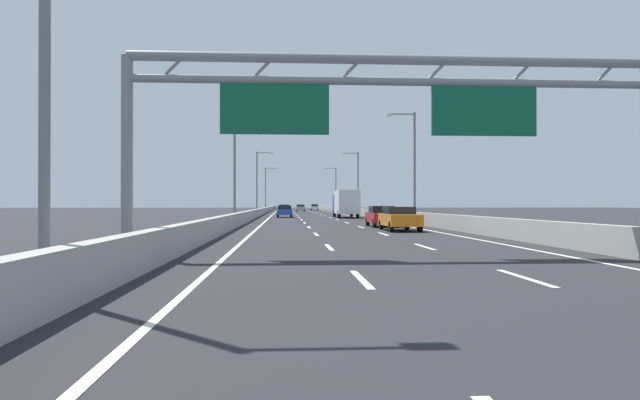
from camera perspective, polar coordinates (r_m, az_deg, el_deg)
ground_plane at (r=99.81m, az=-1.52°, el=-1.29°), size 260.00×260.00×0.00m
lane_dash_left_1 at (r=12.46m, az=4.13°, el=-7.86°), size 0.16×3.00×0.01m
lane_dash_left_2 at (r=21.37m, az=0.92°, el=-4.72°), size 0.16×3.00×0.01m
lane_dash_left_3 at (r=30.33m, az=-0.39°, el=-3.43°), size 0.16×3.00×0.01m
lane_dash_left_4 at (r=39.31m, az=-1.10°, el=-2.73°), size 0.16×3.00×0.01m
lane_dash_left_5 at (r=48.30m, az=-1.55°, el=-2.29°), size 0.16×3.00×0.01m
lane_dash_left_6 at (r=57.29m, az=-1.85°, el=-1.98°), size 0.16×3.00×0.01m
lane_dash_left_7 at (r=66.28m, az=-2.07°, el=-1.76°), size 0.16×3.00×0.01m
lane_dash_left_8 at (r=75.28m, az=-2.24°, el=-1.59°), size 0.16×3.00×0.01m
lane_dash_left_9 at (r=84.27m, az=-2.38°, el=-1.46°), size 0.16×3.00×0.01m
lane_dash_left_10 at (r=93.27m, az=-2.48°, el=-1.35°), size 0.16×3.00×0.01m
lane_dash_left_11 at (r=102.27m, az=-2.57°, el=-1.27°), size 0.16×3.00×0.01m
lane_dash_left_12 at (r=111.26m, az=-2.65°, el=-1.19°), size 0.16×3.00×0.01m
lane_dash_left_13 at (r=120.26m, az=-2.71°, el=-1.13°), size 0.16×3.00×0.01m
lane_dash_left_14 at (r=129.26m, az=-2.76°, el=-1.08°), size 0.16×3.00×0.01m
lane_dash_left_15 at (r=138.26m, az=-2.81°, el=-1.03°), size 0.16×3.00×0.01m
lane_dash_left_16 at (r=147.26m, az=-2.85°, el=-0.99°), size 0.16×3.00×0.01m
lane_dash_left_17 at (r=156.26m, az=-2.89°, el=-0.95°), size 0.16×3.00×0.01m
lane_dash_right_1 at (r=13.41m, az=19.69°, el=-7.30°), size 0.16×3.00×0.01m
lane_dash_right_2 at (r=21.94m, az=10.37°, el=-4.60°), size 0.16×3.00×0.01m
lane_dash_right_3 at (r=30.73m, az=6.34°, el=-3.39°), size 0.16×3.00×0.01m
lane_dash_right_4 at (r=39.62m, az=4.11°, el=-2.71°), size 0.16×3.00×0.01m
lane_dash_right_5 at (r=48.55m, az=2.71°, el=-2.27°), size 0.16×3.00×0.01m
lane_dash_right_6 at (r=57.50m, az=1.74°, el=-1.98°), size 0.16×3.00×0.01m
lane_dash_right_7 at (r=66.47m, az=1.03°, el=-1.76°), size 0.16×3.00×0.01m
lane_dash_right_8 at (r=75.44m, az=0.49°, el=-1.59°), size 0.16×3.00×0.01m
lane_dash_right_9 at (r=84.42m, az=0.07°, el=-1.46°), size 0.16×3.00×0.01m
lane_dash_right_10 at (r=93.40m, az=-0.28°, el=-1.35°), size 0.16×3.00×0.01m
lane_dash_right_11 at (r=102.39m, az=-0.56°, el=-1.27°), size 0.16×3.00×0.01m
lane_dash_right_12 at (r=111.38m, az=-0.79°, el=-1.19°), size 0.16×3.00×0.01m
lane_dash_right_13 at (r=120.37m, az=-1.00°, el=-1.13°), size 0.16×3.00×0.01m
lane_dash_right_14 at (r=129.36m, az=-1.17°, el=-1.08°), size 0.16×3.00×0.01m
lane_dash_right_15 at (r=138.35m, az=-1.32°, el=-1.03°), size 0.16×3.00×0.01m
lane_dash_right_16 at (r=147.34m, az=-1.45°, el=-0.99°), size 0.16×3.00×0.01m
lane_dash_right_17 at (r=156.34m, az=-1.57°, el=-0.95°), size 0.16×3.00×0.01m
edge_line_left at (r=87.77m, az=-4.67°, el=-1.42°), size 0.16×176.00×0.01m
edge_line_right at (r=88.18m, az=2.16°, el=-1.41°), size 0.16×176.00×0.01m
barrier_left at (r=109.80m, az=-5.30°, el=-0.96°), size 0.45×220.00×0.95m
barrier_right at (r=110.23m, az=1.89°, el=-0.96°), size 0.45×220.00×0.95m
sign_gantry at (r=18.53m, az=7.05°, el=9.61°), size 16.97×0.36×6.36m
streetlamp_left_mid at (r=49.00m, az=-8.22°, el=4.05°), size 2.58×0.28×9.50m
streetlamp_right_mid at (r=50.04m, az=9.13°, el=3.96°), size 2.58×0.28×9.50m
streetlamp_left_far at (r=87.14m, az=-6.14°, el=2.12°), size 2.58×0.28×9.50m
streetlamp_right_far at (r=87.73m, az=3.65°, el=2.11°), size 2.58×0.28×9.50m
streetlamp_left_distant at (r=125.36m, az=-5.33°, el=1.37°), size 2.58×0.28×9.50m
streetlamp_right_distant at (r=125.77m, az=1.48°, el=1.36°), size 2.58×0.28×9.50m
orange_car at (r=34.66m, az=7.90°, el=-1.80°), size 1.86×4.53×1.44m
black_car at (r=97.32m, az=-3.58°, el=-0.87°), size 1.85×4.13×1.46m
green_car at (r=117.58m, az=-3.58°, el=-0.80°), size 1.71×4.52×1.39m
white_car at (r=136.68m, az=-0.56°, el=-0.72°), size 1.77×4.30×1.50m
silver_car at (r=122.02m, az=-1.96°, el=-0.77°), size 1.87×4.56×1.42m
red_car at (r=40.58m, az=6.18°, el=-1.59°), size 1.78×4.36×1.47m
blue_car at (r=67.89m, az=-3.55°, el=-1.12°), size 1.79×4.42×1.41m
box_truck at (r=66.32m, az=2.59°, el=-0.28°), size 2.37×8.32×3.13m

